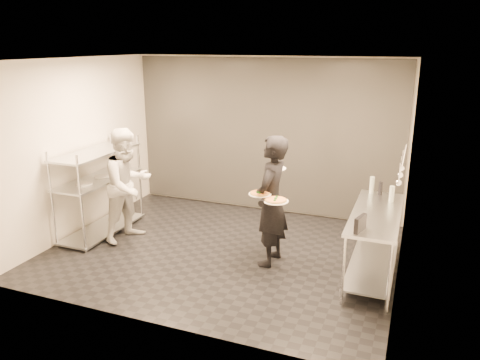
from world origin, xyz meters
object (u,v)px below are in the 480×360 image
at_px(pass_rack, 99,187).
at_px(waiter, 271,201).
at_px(salad_plate, 275,167).
at_px(bottle_dark, 380,188).
at_px(pizza_plate_far, 276,200).
at_px(bottle_clear, 392,194).
at_px(pizza_plate_near, 260,193).
at_px(prep_counter, 375,233).
at_px(bottle_green, 372,185).
at_px(pos_monitor, 360,224).
at_px(chef, 128,185).

distance_m(pass_rack, waiter, 2.94).
relative_size(salad_plate, bottle_dark, 1.57).
relative_size(pizza_plate_far, bottle_clear, 1.48).
relative_size(waiter, bottle_dark, 9.58).
bearing_deg(waiter, pizza_plate_near, -28.30).
bearing_deg(prep_counter, waiter, -176.78).
distance_m(pizza_plate_far, bottle_dark, 1.64).
height_order(bottle_green, bottle_dark, bottle_green).
height_order(prep_counter, bottle_green, bottle_green).
relative_size(waiter, pos_monitor, 7.21).
height_order(pizza_plate_far, salad_plate, salad_plate).
height_order(salad_plate, bottle_clear, salad_plate).
relative_size(chef, bottle_green, 7.37).
xyz_separation_m(pos_monitor, bottle_clear, (0.26, 1.20, 0.02)).
bearing_deg(bottle_green, prep_counter, -79.35).
bearing_deg(prep_counter, pass_rack, -179.97).
distance_m(prep_counter, pos_monitor, 0.83).
bearing_deg(salad_plate, bottle_clear, 9.95).
bearing_deg(prep_counter, pos_monitor, -99.46).
distance_m(salad_plate, bottle_dark, 1.54).
distance_m(chef, bottle_clear, 3.91).
height_order(pass_rack, pos_monitor, pass_rack).
relative_size(salad_plate, bottle_green, 1.25).
bearing_deg(bottle_clear, salad_plate, -170.05).
xyz_separation_m(prep_counter, bottle_green, (-0.15, 0.80, 0.42)).
relative_size(pos_monitor, bottle_dark, 1.33).
bearing_deg(pizza_plate_near, pass_rack, 174.93).
height_order(pass_rack, prep_counter, pass_rack).
distance_m(pizza_plate_far, bottle_green, 1.58).
height_order(pizza_plate_far, bottle_clear, bottle_clear).
height_order(pass_rack, pizza_plate_near, pass_rack).
height_order(pizza_plate_near, bottle_dark, same).
height_order(chef, pizza_plate_far, chef).
bearing_deg(pass_rack, waiter, -1.48).
height_order(pass_rack, bottle_clear, pass_rack).
bearing_deg(bottle_dark, pizza_plate_far, -138.69).
bearing_deg(prep_counter, bottle_dark, 91.90).
bearing_deg(pass_rack, prep_counter, 0.03).
bearing_deg(chef, pass_rack, 100.43).
height_order(chef, pizza_plate_near, chef).
bearing_deg(salad_plate, prep_counter, -8.20).
distance_m(salad_plate, pos_monitor, 1.64).
bearing_deg(pizza_plate_far, salad_plate, 107.92).
distance_m(chef, pizza_plate_far, 2.49).
height_order(prep_counter, chef, chef).
height_order(waiter, pizza_plate_far, waiter).
xyz_separation_m(pass_rack, chef, (0.60, -0.05, 0.12)).
relative_size(pizza_plate_near, bottle_dark, 1.60).
relative_size(pass_rack, pos_monitor, 6.28).
height_order(chef, bottle_clear, chef).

